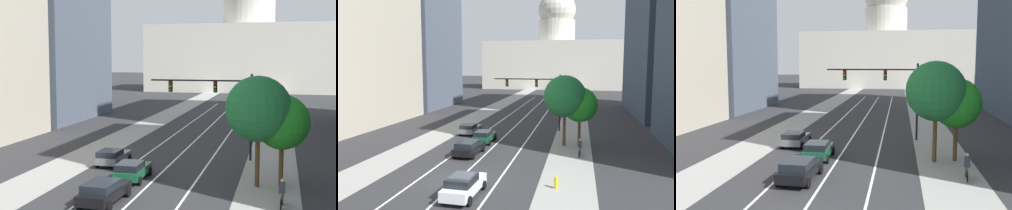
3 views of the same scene
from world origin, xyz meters
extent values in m
plane|color=#2B2B2D|center=(0.00, 40.00, 0.00)|extent=(400.00, 400.00, 0.00)
cube|color=gray|center=(-8.11, 35.00, 0.01)|extent=(4.14, 130.00, 0.01)
cube|color=gray|center=(8.11, 35.00, 0.01)|extent=(4.14, 130.00, 0.01)
cube|color=white|center=(-3.02, 25.00, 0.01)|extent=(0.16, 90.00, 0.01)
cube|color=white|center=(0.00, 25.00, 0.01)|extent=(0.16, 90.00, 0.01)
cube|color=white|center=(3.02, 25.00, 0.01)|extent=(0.16, 90.00, 0.01)
cube|color=beige|center=(0.00, 107.79, 8.52)|extent=(51.02, 22.15, 17.04)
cylinder|color=beige|center=(0.00, 107.79, 20.91)|extent=(13.20, 13.20, 7.74)
sphere|color=beige|center=(0.00, 107.79, 28.50)|extent=(13.52, 13.52, 13.52)
cube|color=#14512D|center=(-1.51, 13.03, 0.62)|extent=(1.85, 4.25, 0.60)
cube|color=black|center=(-1.49, 12.24, 1.17)|extent=(1.67, 2.28, 0.51)
cylinder|color=black|center=(-2.42, 14.45, 0.32)|extent=(0.23, 0.64, 0.64)
cylinder|color=black|center=(-0.65, 14.48, 0.32)|extent=(0.23, 0.64, 0.64)
cylinder|color=black|center=(-2.37, 11.58, 0.32)|extent=(0.23, 0.64, 0.64)
cylinder|color=black|center=(-0.60, 11.61, 0.32)|extent=(0.23, 0.64, 0.64)
cube|color=silver|center=(1.51, -3.04, 0.66)|extent=(1.89, 4.47, 0.68)
cube|color=black|center=(1.49, -3.46, 1.25)|extent=(1.68, 2.32, 0.50)
cylinder|color=black|center=(0.69, -1.51, 0.32)|extent=(0.24, 0.65, 0.64)
cylinder|color=black|center=(2.43, -1.57, 0.32)|extent=(0.24, 0.65, 0.64)
cylinder|color=black|center=(0.59, -4.51, 0.32)|extent=(0.24, 0.65, 0.64)
cylinder|color=black|center=(2.33, -4.56, 0.32)|extent=(0.24, 0.65, 0.64)
cube|color=slate|center=(-4.53, 17.25, 0.61)|extent=(1.80, 4.02, 0.58)
cube|color=black|center=(-4.53, 16.38, 1.13)|extent=(1.65, 2.16, 0.47)
cylinder|color=black|center=(-5.41, 18.62, 0.32)|extent=(0.22, 0.64, 0.64)
cylinder|color=black|center=(-3.63, 18.60, 0.32)|extent=(0.22, 0.64, 0.64)
cylinder|color=black|center=(-5.43, 15.89, 0.32)|extent=(0.22, 0.64, 0.64)
cylinder|color=black|center=(-3.65, 15.88, 0.32)|extent=(0.22, 0.64, 0.64)
cube|color=black|center=(-1.51, 7.35, 0.62)|extent=(2.06, 4.55, 0.61)
cube|color=black|center=(-1.53, 6.85, 1.18)|extent=(1.82, 2.52, 0.50)
cylinder|color=black|center=(-2.37, 8.91, 0.32)|extent=(0.25, 0.65, 0.64)
cylinder|color=black|center=(-0.51, 8.83, 0.32)|extent=(0.25, 0.65, 0.64)
cylinder|color=black|center=(-2.51, 5.88, 0.32)|extent=(0.25, 0.65, 0.64)
cylinder|color=black|center=(-0.65, 5.79, 0.32)|extent=(0.25, 0.65, 0.64)
cylinder|color=black|center=(6.34, 21.45, 3.71)|extent=(0.20, 0.20, 7.43)
cylinder|color=black|center=(1.94, 21.45, 6.82)|extent=(8.80, 0.14, 0.14)
cube|color=black|center=(3.26, 21.45, 6.27)|extent=(0.32, 0.28, 0.96)
sphere|color=red|center=(3.26, 21.30, 6.57)|extent=(0.20, 0.20, 0.20)
sphere|color=orange|center=(3.26, 21.30, 6.27)|extent=(0.20, 0.20, 0.20)
sphere|color=green|center=(3.26, 21.30, 5.97)|extent=(0.20, 0.20, 0.20)
cube|color=black|center=(-0.70, 21.45, 6.27)|extent=(0.32, 0.28, 0.96)
sphere|color=red|center=(-0.70, 21.30, 6.57)|extent=(0.20, 0.20, 0.20)
sphere|color=orange|center=(-0.70, 21.30, 6.27)|extent=(0.20, 0.20, 0.20)
sphere|color=green|center=(-0.70, 21.30, 5.97)|extent=(0.20, 0.20, 0.20)
cylinder|color=yellow|center=(7.38, -0.31, 0.35)|extent=(0.26, 0.26, 0.70)
sphere|color=yellow|center=(7.38, -0.31, 0.78)|extent=(0.26, 0.26, 0.26)
cylinder|color=yellow|center=(7.38, -0.47, 0.39)|extent=(0.10, 0.12, 0.10)
cylinder|color=black|center=(8.94, 8.44, 0.33)|extent=(0.11, 0.66, 0.66)
cylinder|color=black|center=(9.03, 9.48, 0.33)|extent=(0.11, 0.66, 0.66)
cube|color=black|center=(8.99, 8.96, 0.55)|extent=(0.14, 1.00, 0.36)
cube|color=#262833|center=(8.98, 8.91, 1.18)|extent=(0.38, 0.31, 0.64)
sphere|color=tan|center=(8.99, 8.98, 1.61)|extent=(0.22, 0.22, 0.22)
cylinder|color=#51381E|center=(7.32, 13.19, 1.90)|extent=(0.32, 0.32, 3.80)
sphere|color=#1E6632|center=(7.32, 13.19, 5.37)|extent=(4.48, 4.48, 4.48)
cylinder|color=#51381E|center=(8.90, 13.76, 1.56)|extent=(0.32, 0.32, 3.13)
sphere|color=#1E7C1F|center=(8.90, 13.76, 4.45)|extent=(3.77, 3.77, 3.77)
camera|label=1|loc=(8.87, -19.19, 8.86)|focal=50.87mm
camera|label=2|loc=(8.87, -24.41, 8.72)|focal=37.41mm
camera|label=3|loc=(4.67, -15.67, 7.37)|focal=40.80mm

